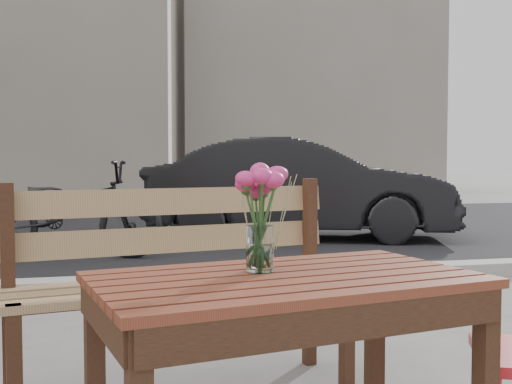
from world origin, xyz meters
TOP-DOWN VIEW (x-y plane):
  - street at (0.00, 5.06)m, footprint 30.00×8.12m
  - backdrop_buildings at (0.17, 14.40)m, footprint 15.50×4.00m
  - main_table at (0.06, -0.14)m, footprint 1.20×0.84m
  - main_bench at (-0.14, 0.85)m, footprint 1.58×0.71m
  - main_vase at (0.00, -0.07)m, footprint 0.18×0.18m
  - parked_car at (2.01, 5.91)m, footprint 4.10×2.51m
  - bicycle at (-0.79, 4.82)m, footprint 2.00×1.02m

SIDE VIEW (x-z plane):
  - street at x=0.00m, z-range -0.03..0.09m
  - bicycle at x=-0.79m, z-range 0.00..1.00m
  - main_table at x=0.06m, z-range 0.23..0.91m
  - main_bench at x=-0.14m, z-range 0.10..1.05m
  - parked_car at x=2.01m, z-range 0.00..1.28m
  - main_vase at x=0.00m, z-range 0.72..1.05m
  - backdrop_buildings at x=0.17m, z-range -0.40..7.60m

